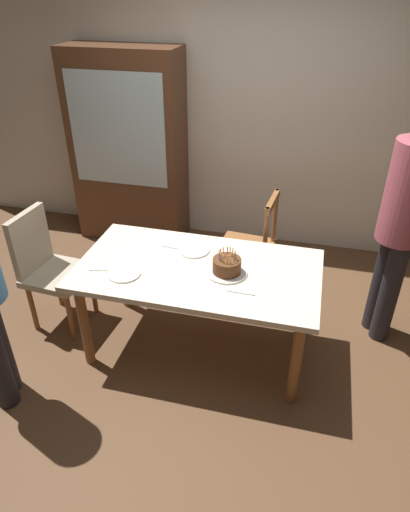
% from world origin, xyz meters
% --- Properties ---
extents(ground, '(6.40, 6.40, 0.00)m').
position_xyz_m(ground, '(0.00, 0.00, 0.00)').
color(ground, brown).
extents(back_wall, '(6.40, 0.10, 2.60)m').
position_xyz_m(back_wall, '(0.00, 1.85, 1.30)').
color(back_wall, silver).
rests_on(back_wall, ground).
extents(dining_table, '(1.66, 0.90, 0.72)m').
position_xyz_m(dining_table, '(0.00, 0.00, 0.64)').
color(dining_table, beige).
rests_on(dining_table, ground).
extents(birthday_cake, '(0.28, 0.28, 0.18)m').
position_xyz_m(birthday_cake, '(0.20, -0.02, 0.77)').
color(birthday_cake, silver).
rests_on(birthday_cake, dining_table).
extents(plate_near_celebrant, '(0.22, 0.22, 0.01)m').
position_xyz_m(plate_near_celebrant, '(-0.46, -0.20, 0.73)').
color(plate_near_celebrant, white).
rests_on(plate_near_celebrant, dining_table).
extents(plate_far_side, '(0.22, 0.22, 0.01)m').
position_xyz_m(plate_far_side, '(-0.08, 0.20, 0.73)').
color(plate_far_side, white).
rests_on(plate_far_side, dining_table).
extents(fork_near_celebrant, '(0.18, 0.06, 0.01)m').
position_xyz_m(fork_near_celebrant, '(-0.62, -0.20, 0.73)').
color(fork_near_celebrant, silver).
rests_on(fork_near_celebrant, dining_table).
extents(fork_far_side, '(0.18, 0.04, 0.01)m').
position_xyz_m(fork_far_side, '(-0.24, 0.20, 0.73)').
color(fork_far_side, silver).
rests_on(fork_far_side, dining_table).
extents(fork_near_guest, '(0.18, 0.02, 0.01)m').
position_xyz_m(fork_near_guest, '(0.34, -0.21, 0.73)').
color(fork_near_guest, silver).
rests_on(fork_near_guest, dining_table).
extents(chair_spindle_back, '(0.48, 0.48, 0.95)m').
position_xyz_m(chair_spindle_back, '(0.23, 0.77, 0.46)').
color(chair_spindle_back, brown).
rests_on(chair_spindle_back, ground).
extents(chair_upholstered, '(0.48, 0.47, 0.95)m').
position_xyz_m(chair_upholstered, '(-1.22, 0.04, 0.53)').
color(chair_upholstered, tan).
rests_on(chair_upholstered, ground).
extents(person_guest, '(0.32, 0.32, 1.74)m').
position_xyz_m(person_guest, '(1.32, 0.52, 1.00)').
color(person_guest, '#262328').
rests_on(person_guest, ground).
extents(china_cabinet, '(1.10, 0.45, 1.90)m').
position_xyz_m(china_cabinet, '(-1.13, 1.56, 0.95)').
color(china_cabinet, '#56331E').
rests_on(china_cabinet, ground).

